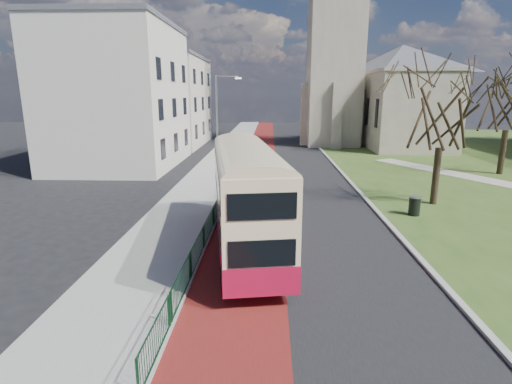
{
  "coord_description": "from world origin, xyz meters",
  "views": [
    {
      "loc": [
        -0.1,
        -15.38,
        6.66
      ],
      "look_at": [
        -0.76,
        3.48,
        2.0
      ],
      "focal_mm": 28.0,
      "sensor_mm": 36.0,
      "label": 1
    }
  ],
  "objects_px": {
    "winter_tree_near": "(444,101)",
    "litter_bin": "(414,206)",
    "streetlamp": "(219,119)",
    "winter_tree_far": "(511,94)",
    "bus": "(246,193)"
  },
  "relations": [
    {
      "from": "winter_tree_near",
      "to": "litter_bin",
      "type": "xyz_separation_m",
      "value": [
        -2.04,
        -2.47,
        -5.66
      ]
    },
    {
      "from": "bus",
      "to": "winter_tree_near",
      "type": "bearing_deg",
      "value": 25.88
    },
    {
      "from": "litter_bin",
      "to": "winter_tree_near",
      "type": "bearing_deg",
      "value": 50.55
    },
    {
      "from": "streetlamp",
      "to": "winter_tree_near",
      "type": "distance_m",
      "value": 17.15
    },
    {
      "from": "streetlamp",
      "to": "winter_tree_far",
      "type": "xyz_separation_m",
      "value": [
        23.77,
        0.6,
        2.01
      ]
    },
    {
      "from": "winter_tree_near",
      "to": "litter_bin",
      "type": "distance_m",
      "value": 6.5
    },
    {
      "from": "winter_tree_far",
      "to": "litter_bin",
      "type": "distance_m",
      "value": 17.81
    },
    {
      "from": "bus",
      "to": "litter_bin",
      "type": "distance_m",
      "value": 10.66
    },
    {
      "from": "streetlamp",
      "to": "winter_tree_far",
      "type": "distance_m",
      "value": 23.86
    },
    {
      "from": "winter_tree_near",
      "to": "winter_tree_far",
      "type": "height_order",
      "value": "winter_tree_far"
    },
    {
      "from": "streetlamp",
      "to": "bus",
      "type": "xyz_separation_m",
      "value": [
        3.24,
        -16.85,
        -2.07
      ]
    },
    {
      "from": "bus",
      "to": "streetlamp",
      "type": "bearing_deg",
      "value": 92.26
    },
    {
      "from": "bus",
      "to": "winter_tree_far",
      "type": "bearing_deg",
      "value": 31.75
    },
    {
      "from": "bus",
      "to": "winter_tree_near",
      "type": "height_order",
      "value": "winter_tree_near"
    },
    {
      "from": "streetlamp",
      "to": "winter_tree_far",
      "type": "relative_size",
      "value": 0.84
    }
  ]
}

